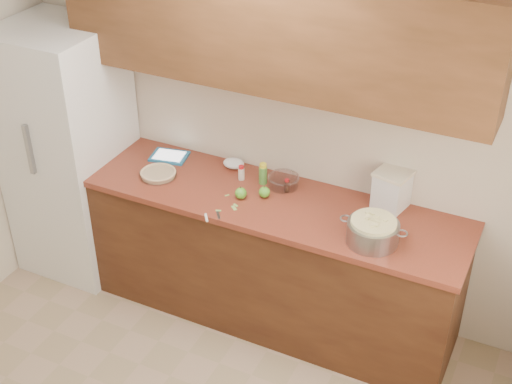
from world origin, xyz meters
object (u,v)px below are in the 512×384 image
at_px(pie, 158,174).
at_px(colander, 373,231).
at_px(flour_canister, 392,189).
at_px(tablet, 169,156).

bearing_deg(pie, colander, -2.94).
height_order(pie, flour_canister, flour_canister).
distance_m(flour_canister, tablet, 1.53).
xyz_separation_m(pie, tablet, (-0.07, 0.24, -0.01)).
relative_size(pie, colander, 0.61).
bearing_deg(tablet, colander, -22.82).
xyz_separation_m(pie, flour_canister, (1.45, 0.32, 0.10)).
distance_m(colander, tablet, 1.57).
distance_m(pie, colander, 1.47).
height_order(pie, colander, colander).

